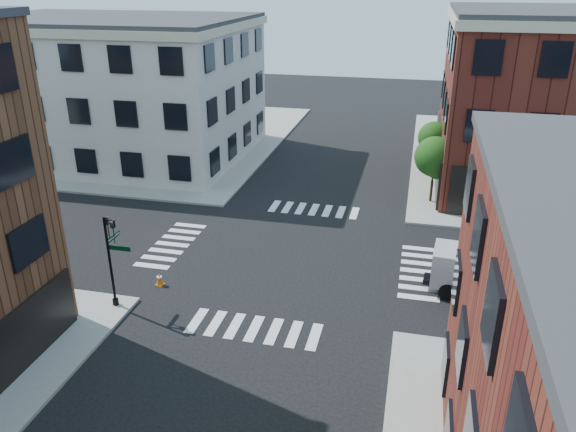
# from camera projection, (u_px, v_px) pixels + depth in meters

# --- Properties ---
(ground) EXTENTS (120.00, 120.00, 0.00)m
(ground) POSITION_uv_depth(u_px,v_px,m) (290.00, 257.00, 30.97)
(ground) COLOR black
(ground) RESTS_ON ground
(sidewalk_nw) EXTENTS (30.00, 30.00, 0.15)m
(sidewalk_nw) POSITION_uv_depth(u_px,v_px,m) (128.00, 135.00, 54.14)
(sidewalk_nw) COLOR gray
(sidewalk_nw) RESTS_ON ground
(building_nw) EXTENTS (22.00, 16.00, 11.00)m
(building_nw) POSITION_uv_depth(u_px,v_px,m) (113.00, 89.00, 47.10)
(building_nw) COLOR beige
(building_nw) RESTS_ON ground
(tree_near) EXTENTS (2.69, 2.69, 4.49)m
(tree_near) POSITION_uv_depth(u_px,v_px,m) (436.00, 159.00, 37.04)
(tree_near) COLOR black
(tree_near) RESTS_ON ground
(tree_far) EXTENTS (2.43, 2.43, 4.07)m
(tree_far) POSITION_uv_depth(u_px,v_px,m) (435.00, 139.00, 42.52)
(tree_far) COLOR black
(tree_far) RESTS_ON ground
(signal_pole) EXTENTS (1.29, 1.24, 4.60)m
(signal_pole) POSITION_uv_depth(u_px,v_px,m) (112.00, 252.00, 25.29)
(signal_pole) COLOR black
(signal_pole) RESTS_ON ground
(box_truck) EXTENTS (7.24, 2.75, 3.21)m
(box_truck) POSITION_uv_depth(u_px,v_px,m) (512.00, 268.00, 26.32)
(box_truck) COLOR silver
(box_truck) RESTS_ON ground
(traffic_cone) EXTENTS (0.45, 0.45, 0.68)m
(traffic_cone) POSITION_uv_depth(u_px,v_px,m) (159.00, 279.00, 28.09)
(traffic_cone) COLOR orange
(traffic_cone) RESTS_ON ground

